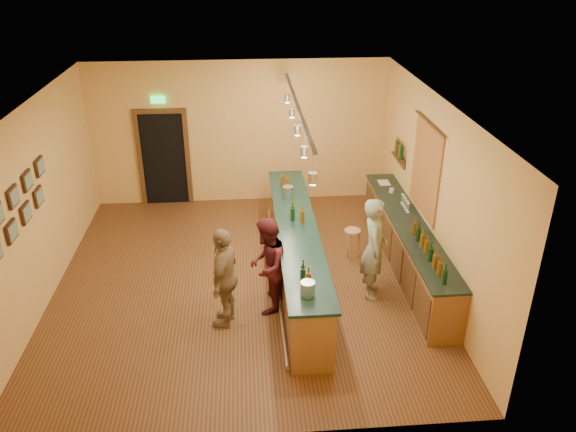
{
  "coord_description": "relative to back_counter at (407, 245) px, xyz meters",
  "views": [
    {
      "loc": [
        0.1,
        -8.48,
        5.43
      ],
      "look_at": [
        0.81,
        0.2,
        1.15
      ],
      "focal_mm": 35.0,
      "sensor_mm": 36.0,
      "label": 1
    }
  ],
  "objects": [
    {
      "name": "wall_back",
      "position": [
        -2.97,
        3.32,
        1.11
      ],
      "size": [
        6.5,
        0.02,
        3.2
      ],
      "primitive_type": "cube",
      "color": "#DABC51",
      "rests_on": "floor"
    },
    {
      "name": "pendant_track",
      "position": [
        -2.03,
        -0.18,
        2.5
      ],
      "size": [
        0.11,
        4.6,
        0.5
      ],
      "color": "silver",
      "rests_on": "ceiling"
    },
    {
      "name": "bartender",
      "position": [
        -0.81,
        -0.77,
        0.4
      ],
      "size": [
        0.53,
        0.71,
        1.77
      ],
      "primitive_type": "imported",
      "rotation": [
        0.0,
        0.0,
        1.39
      ],
      "color": "gray",
      "rests_on": "floor"
    },
    {
      "name": "tapestry",
      "position": [
        0.26,
        0.22,
        1.36
      ],
      "size": [
        0.03,
        1.4,
        1.6
      ],
      "primitive_type": "cube",
      "color": "#A33C20",
      "rests_on": "wall_right"
    },
    {
      "name": "ceiling",
      "position": [
        -2.97,
        -0.18,
        2.71
      ],
      "size": [
        6.5,
        7.0,
        0.02
      ],
      "primitive_type": "cube",
      "color": "silver",
      "rests_on": "wall_back"
    },
    {
      "name": "floor",
      "position": [
        -2.97,
        -0.18,
        -0.49
      ],
      "size": [
        7.0,
        7.0,
        0.0
      ],
      "primitive_type": "plane",
      "color": "#582B19",
      "rests_on": "ground"
    },
    {
      "name": "wall_left",
      "position": [
        -6.22,
        -0.18,
        1.11
      ],
      "size": [
        0.02,
        7.0,
        3.2
      ],
      "primitive_type": "cube",
      "color": "#DABC51",
      "rests_on": "floor"
    },
    {
      "name": "picture_grid",
      "position": [
        -6.18,
        -0.93,
        1.46
      ],
      "size": [
        0.06,
        2.2,
        0.7
      ],
      "primitive_type": null,
      "color": "#382111",
      "rests_on": "wall_left"
    },
    {
      "name": "bottle_shelf",
      "position": [
        0.2,
        1.72,
        1.18
      ],
      "size": [
        0.17,
        0.55,
        0.54
      ],
      "color": "#483315",
      "rests_on": "wall_right"
    },
    {
      "name": "customer_b",
      "position": [
        -3.24,
        -1.36,
        0.34
      ],
      "size": [
        0.64,
        1.04,
        1.65
      ],
      "primitive_type": "imported",
      "rotation": [
        0.0,
        0.0,
        -1.83
      ],
      "color": "#997A51",
      "rests_on": "floor"
    },
    {
      "name": "tasting_bar",
      "position": [
        -2.03,
        -0.18,
        0.12
      ],
      "size": [
        0.74,
        5.1,
        1.38
      ],
      "color": "brown",
      "rests_on": "floor"
    },
    {
      "name": "wall_right",
      "position": [
        0.28,
        -0.18,
        1.11
      ],
      "size": [
        0.02,
        7.0,
        3.2
      ],
      "primitive_type": "cube",
      "color": "#DABC51",
      "rests_on": "floor"
    },
    {
      "name": "back_counter",
      "position": [
        0.0,
        0.0,
        0.0
      ],
      "size": [
        0.6,
        4.55,
        1.27
      ],
      "color": "brown",
      "rests_on": "floor"
    },
    {
      "name": "doorway",
      "position": [
        -4.67,
        3.3,
        0.64
      ],
      "size": [
        1.15,
        0.09,
        2.48
      ],
      "color": "black",
      "rests_on": "wall_back"
    },
    {
      "name": "customer_a",
      "position": [
        -2.58,
        -1.04,
        0.32
      ],
      "size": [
        0.79,
        0.92,
        1.61
      ],
      "primitive_type": "imported",
      "rotation": [
        0.0,
        0.0,
        -1.83
      ],
      "color": "#59191E",
      "rests_on": "floor"
    },
    {
      "name": "bar_stool",
      "position": [
        -0.93,
        0.4,
        -0.01
      ],
      "size": [
        0.3,
        0.3,
        0.62
      ],
      "rotation": [
        0.0,
        0.0,
        0.3
      ],
      "color": "#AD6F4E",
      "rests_on": "floor"
    },
    {
      "name": "wall_front",
      "position": [
        -2.97,
        -3.68,
        1.11
      ],
      "size": [
        6.5,
        0.02,
        3.2
      ],
      "primitive_type": "cube",
      "color": "#DABC51",
      "rests_on": "floor"
    }
  ]
}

